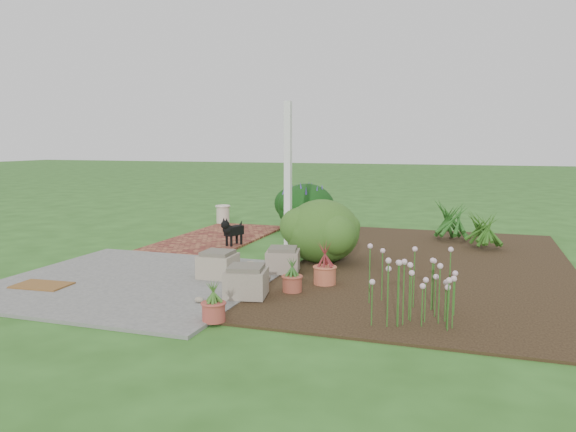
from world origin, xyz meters
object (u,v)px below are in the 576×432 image
(stone_trough_near, at_px, (246,283))
(black_dog, at_px, (232,230))
(evergreen_shrub, at_px, (322,229))
(cream_ceramic_urn, at_px, (223,214))

(stone_trough_near, bearing_deg, black_dog, 117.11)
(black_dog, relative_size, evergreen_shrub, 0.45)
(evergreen_shrub, bearing_deg, black_dog, 159.24)
(cream_ceramic_urn, bearing_deg, stone_trough_near, -62.24)
(stone_trough_near, height_order, cream_ceramic_urn, cream_ceramic_urn)
(stone_trough_near, distance_m, evergreen_shrub, 2.34)
(evergreen_shrub, bearing_deg, stone_trough_near, -98.00)
(black_dog, bearing_deg, cream_ceramic_urn, 137.42)
(stone_trough_near, xyz_separation_m, black_dog, (-1.53, 3.00, 0.12))
(stone_trough_near, relative_size, black_dog, 0.91)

